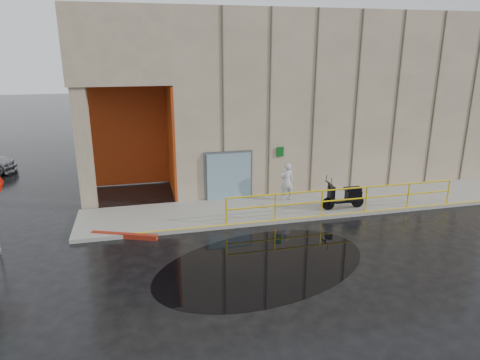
{
  "coord_description": "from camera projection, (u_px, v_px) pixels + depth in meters",
  "views": [
    {
      "loc": [
        -3.49,
        -11.28,
        6.31
      ],
      "look_at": [
        -0.01,
        3.0,
        1.86
      ],
      "focal_mm": 32.0,
      "sensor_mm": 36.0,
      "label": 1
    }
  ],
  "objects": [
    {
      "name": "scooter",
      "position": [
        344.0,
        190.0,
        17.2
      ],
      "size": [
        1.82,
        0.58,
        1.4
      ],
      "rotation": [
        0.0,
        0.0,
        0.0
      ],
      "color": "black",
      "rests_on": "sidewalk"
    },
    {
      "name": "ground",
      "position": [
        264.0,
        265.0,
        13.11
      ],
      "size": [
        120.0,
        120.0,
        0.0
      ],
      "primitive_type": "plane",
      "color": "black",
      "rests_on": "ground"
    },
    {
      "name": "person",
      "position": [
        287.0,
        182.0,
        18.22
      ],
      "size": [
        0.61,
        0.42,
        1.63
      ],
      "primitive_type": "imported",
      "rotation": [
        0.0,
        0.0,
        3.19
      ],
      "color": "silver",
      "rests_on": "sidewalk"
    },
    {
      "name": "red_curb",
      "position": [
        124.0,
        236.0,
        15.0
      ],
      "size": [
        2.29,
        1.08,
        0.18
      ],
      "primitive_type": "cube",
      "rotation": [
        0.0,
        0.0,
        -0.39
      ],
      "color": "maroon",
      "rests_on": "ground"
    },
    {
      "name": "puddle",
      "position": [
        263.0,
        264.0,
        13.17
      ],
      "size": [
        8.07,
        6.31,
        0.01
      ],
      "primitive_type": "cube",
      "rotation": [
        0.0,
        0.0,
        0.31
      ],
      "color": "black",
      "rests_on": "ground"
    },
    {
      "name": "building",
      "position": [
        296.0,
        91.0,
        23.26
      ],
      "size": [
        20.0,
        10.17,
        8.0
      ],
      "color": "gray",
      "rests_on": "ground"
    },
    {
      "name": "sidewalk",
      "position": [
        323.0,
        204.0,
        18.18
      ],
      "size": [
        20.0,
        3.0,
        0.15
      ],
      "primitive_type": "cube",
      "color": "#99978B",
      "rests_on": "ground"
    },
    {
      "name": "guardrail",
      "position": [
        344.0,
        200.0,
        16.8
      ],
      "size": [
        9.56,
        0.06,
        1.03
      ],
      "color": "yellow",
      "rests_on": "sidewalk"
    }
  ]
}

